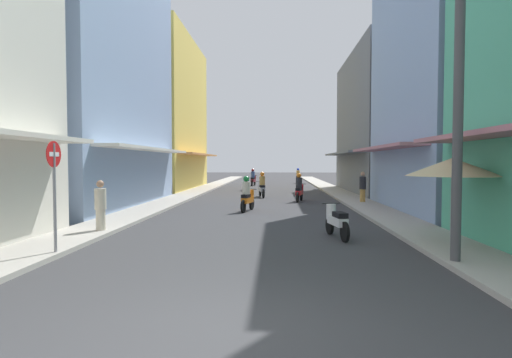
# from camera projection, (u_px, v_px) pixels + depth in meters

# --- Properties ---
(ground_plane) EXTENTS (119.56, 119.56, 0.00)m
(ground_plane) POSITION_uv_depth(u_px,v_px,m) (266.00, 194.00, 28.17)
(ground_plane) COLOR #38383A
(sidewalk_left) EXTENTS (1.73, 62.35, 0.12)m
(sidewalk_left) POSITION_uv_depth(u_px,v_px,m) (193.00, 193.00, 28.41)
(sidewalk_left) COLOR #ADA89E
(sidewalk_left) RESTS_ON ground
(sidewalk_right) EXTENTS (1.73, 62.35, 0.12)m
(sidewalk_right) POSITION_uv_depth(u_px,v_px,m) (340.00, 193.00, 27.92)
(sidewalk_right) COLOR #ADA89E
(sidewalk_right) RESTS_ON ground
(building_left_mid) EXTENTS (7.05, 12.03, 17.96)m
(building_left_mid) POSITION_uv_depth(u_px,v_px,m) (79.00, 22.00, 19.83)
(building_left_mid) COLOR #8CA5CC
(building_left_mid) RESTS_ON ground
(building_left_far) EXTENTS (7.05, 12.39, 11.96)m
(building_left_far) POSITION_uv_depth(u_px,v_px,m) (157.00, 115.00, 32.81)
(building_left_far) COLOR #EFD159
(building_left_far) RESTS_ON ground
(building_right_mid) EXTENTS (7.05, 9.30, 13.45)m
(building_right_mid) POSITION_uv_depth(u_px,v_px,m) (467.00, 57.00, 17.58)
(building_right_mid) COLOR #8CA5CC
(building_right_mid) RESTS_ON ground
(building_right_far) EXTENTS (7.05, 12.32, 9.82)m
(building_right_far) POSITION_uv_depth(u_px,v_px,m) (392.00, 124.00, 28.79)
(building_right_far) COLOR slate
(building_right_far) RESTS_ON ground
(motorbike_black) EXTENTS (0.60, 1.79, 1.58)m
(motorbike_black) POSITION_uv_depth(u_px,v_px,m) (298.00, 176.00, 42.33)
(motorbike_black) COLOR black
(motorbike_black) RESTS_ON ground
(motorbike_blue) EXTENTS (0.55, 1.81, 0.96)m
(motorbike_blue) POSITION_uv_depth(u_px,v_px,m) (246.00, 184.00, 31.55)
(motorbike_blue) COLOR black
(motorbike_blue) RESTS_ON ground
(motorbike_orange) EXTENTS (0.65, 1.78, 1.58)m
(motorbike_orange) POSITION_uv_depth(u_px,v_px,m) (247.00, 195.00, 18.01)
(motorbike_orange) COLOR black
(motorbike_orange) RESTS_ON ground
(motorbike_red) EXTENTS (0.64, 1.78, 1.58)m
(motorbike_red) POSITION_uv_depth(u_px,v_px,m) (299.00, 189.00, 22.56)
(motorbike_red) COLOR black
(motorbike_red) RESTS_ON ground
(motorbike_silver) EXTENTS (0.61, 1.79, 1.58)m
(motorbike_silver) POSITION_uv_depth(u_px,v_px,m) (262.00, 186.00, 25.29)
(motorbike_silver) COLOR black
(motorbike_silver) RESTS_ON ground
(motorbike_white) EXTENTS (0.62, 1.79, 0.96)m
(motorbike_white) POSITION_uv_depth(u_px,v_px,m) (336.00, 220.00, 11.71)
(motorbike_white) COLOR black
(motorbike_white) RESTS_ON ground
(motorbike_maroon) EXTENTS (0.57, 1.80, 1.58)m
(motorbike_maroon) POSITION_uv_depth(u_px,v_px,m) (253.00, 178.00, 37.61)
(motorbike_maroon) COLOR black
(motorbike_maroon) RESTS_ON ground
(pedestrian_midway) EXTENTS (0.34, 0.34, 1.63)m
(pedestrian_midway) POSITION_uv_depth(u_px,v_px,m) (101.00, 207.00, 12.32)
(pedestrian_midway) COLOR beige
(pedestrian_midway) RESTS_ON ground
(pedestrian_foreground) EXTENTS (0.34, 0.34, 1.68)m
(pedestrian_foreground) POSITION_uv_depth(u_px,v_px,m) (363.00, 188.00, 21.17)
(pedestrian_foreground) COLOR #BF8C3F
(pedestrian_foreground) RESTS_ON ground
(vendor_umbrella) EXTENTS (2.24, 2.24, 2.28)m
(vendor_umbrella) POSITION_uv_depth(u_px,v_px,m) (452.00, 167.00, 10.14)
(vendor_umbrella) COLOR #99999E
(vendor_umbrella) RESTS_ON ground
(utility_pole) EXTENTS (0.20, 1.20, 7.02)m
(utility_pole) POSITION_uv_depth(u_px,v_px,m) (459.00, 93.00, 8.36)
(utility_pole) COLOR #4C4C4F
(utility_pole) RESTS_ON ground
(street_sign_no_entry) EXTENTS (0.07, 0.60, 2.65)m
(street_sign_no_entry) POSITION_uv_depth(u_px,v_px,m) (54.00, 182.00, 9.26)
(street_sign_no_entry) COLOR gray
(street_sign_no_entry) RESTS_ON ground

